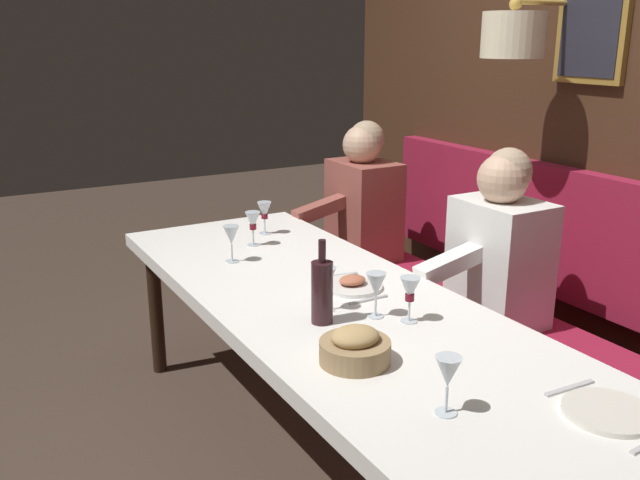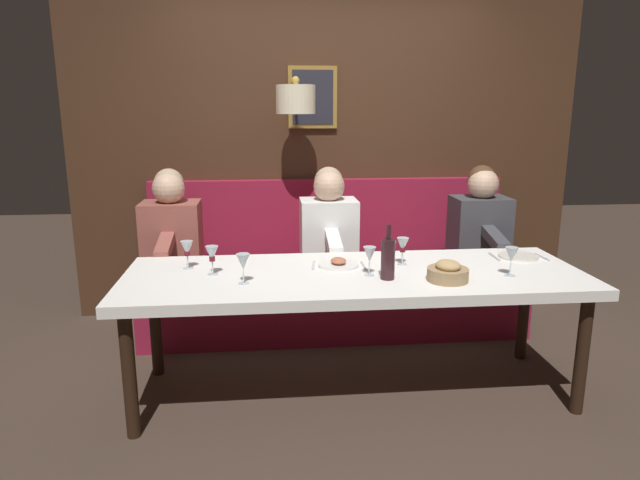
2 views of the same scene
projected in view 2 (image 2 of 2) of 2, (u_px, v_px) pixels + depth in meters
ground_plane at (353, 391)px, 3.35m from camera, size 12.00×12.00×0.00m
dining_table at (355, 283)px, 3.19m from camera, size 0.90×2.59×0.74m
banquette_bench at (335, 304)px, 4.16m from camera, size 0.52×2.79×0.45m
back_wall_panel at (326, 143)px, 4.45m from camera, size 0.59×3.99×2.90m
diner_nearest at (480, 224)px, 4.12m from camera, size 0.60×0.40×0.79m
diner_near at (329, 227)px, 4.01m from camera, size 0.60×0.40×0.79m
diner_middle at (171, 230)px, 3.90m from camera, size 0.60×0.40×0.79m
place_setting_0 at (518, 256)px, 3.48m from camera, size 0.24×0.31×0.01m
place_setting_1 at (339, 264)px, 3.29m from camera, size 0.24×0.32×0.05m
wine_glass_0 at (243, 263)px, 2.94m from camera, size 0.07×0.07×0.16m
wine_glass_1 at (390, 249)px, 3.22m from camera, size 0.07×0.07×0.16m
wine_glass_2 at (403, 246)px, 3.30m from camera, size 0.07×0.07×0.16m
wine_glass_3 at (511, 256)px, 3.08m from camera, size 0.07×0.07×0.16m
wine_glass_4 at (212, 255)px, 3.10m from camera, size 0.07×0.07×0.16m
wine_glass_5 at (370, 255)px, 3.09m from camera, size 0.07×0.07×0.16m
wine_glass_6 at (187, 249)px, 3.22m from camera, size 0.07×0.07×0.16m
wine_bottle at (388, 258)px, 3.03m from camera, size 0.08×0.08×0.30m
bread_bowl at (448, 272)px, 3.01m from camera, size 0.22×0.22×0.12m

